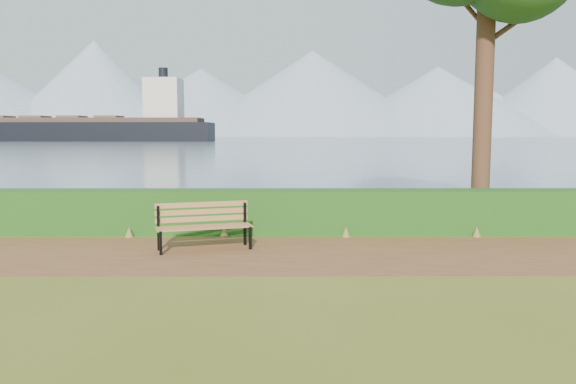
{
  "coord_description": "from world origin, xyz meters",
  "views": [
    {
      "loc": [
        0.26,
        -10.19,
        2.3
      ],
      "look_at": [
        0.31,
        1.2,
        1.1
      ],
      "focal_mm": 35.0,
      "sensor_mm": 36.0,
      "label": 1
    }
  ],
  "objects": [
    {
      "name": "mountains",
      "position": [
        -9.17,
        406.05,
        27.7
      ],
      "size": [
        585.0,
        190.0,
        70.0
      ],
      "color": "#859AB2",
      "rests_on": "ground"
    },
    {
      "name": "hedge",
      "position": [
        0.0,
        2.6,
        0.5
      ],
      "size": [
        32.0,
        0.85,
        1.0
      ],
      "primitive_type": "cube",
      "color": "#1A4212",
      "rests_on": "ground"
    },
    {
      "name": "cargo_ship",
      "position": [
        -54.2,
        147.53,
        3.31
      ],
      "size": [
        73.61,
        14.53,
        22.22
      ],
      "rotation": [
        0.0,
        0.0,
        -0.04
      ],
      "color": "black",
      "rests_on": "ground"
    },
    {
      "name": "ground",
      "position": [
        0.0,
        0.0,
        0.0
      ],
      "size": [
        140.0,
        140.0,
        0.0
      ],
      "primitive_type": "plane",
      "color": "#525E1B",
      "rests_on": "ground"
    },
    {
      "name": "water",
      "position": [
        0.0,
        260.0,
        0.01
      ],
      "size": [
        700.0,
        510.0,
        0.0
      ],
      "primitive_type": "cube",
      "color": "#42556A",
      "rests_on": "ground"
    },
    {
      "name": "path",
      "position": [
        0.0,
        0.3,
        0.01
      ],
      "size": [
        40.0,
        3.4,
        0.01
      ],
      "primitive_type": "cube",
      "color": "brown",
      "rests_on": "ground"
    },
    {
      "name": "bench",
      "position": [
        -1.36,
        0.78,
        0.54
      ],
      "size": [
        1.93,
        1.06,
        0.93
      ],
      "rotation": [
        0.0,
        0.0,
        0.3
      ],
      "color": "black",
      "rests_on": "ground"
    }
  ]
}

